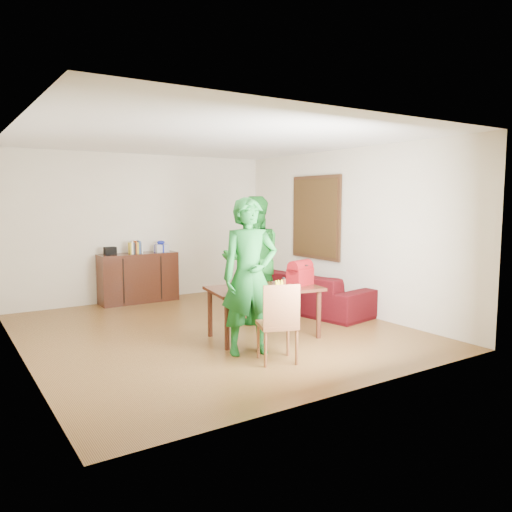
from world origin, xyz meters
TOP-DOWN VIEW (x-y plane):
  - room at (0.01, 0.13)m, footprint 5.20×5.70m
  - table at (0.41, -0.69)m, footprint 1.59×1.06m
  - chair at (-0.03, -1.63)m, footprint 0.54×0.52m
  - person_near at (-0.12, -1.17)m, footprint 0.79×0.62m
  - person_far at (0.74, 0.10)m, footprint 1.14×1.03m
  - laptop at (0.27, -0.69)m, footprint 0.34×0.24m
  - bananas at (0.39, -1.08)m, footprint 0.17×0.11m
  - bottle at (0.47, -1.05)m, footprint 0.08×0.08m
  - red_bag at (0.94, -0.80)m, footprint 0.41×0.31m
  - sofa at (1.95, 0.27)m, footprint 1.29×2.40m

SIDE VIEW (x-z plane):
  - chair at x=-0.03m, z-range -0.19..0.74m
  - sofa at x=1.95m, z-range 0.00..0.67m
  - table at x=0.41m, z-range 0.26..0.96m
  - bananas at x=0.39m, z-range 0.69..0.75m
  - laptop at x=0.27m, z-range 0.62..0.85m
  - bottle at x=0.47m, z-range 0.69..0.87m
  - red_bag at x=0.94m, z-range 0.69..0.96m
  - person_near at x=-0.12m, z-range 0.00..1.90m
  - person_far at x=0.74m, z-range 0.00..1.92m
  - room at x=0.01m, z-range -0.14..2.76m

